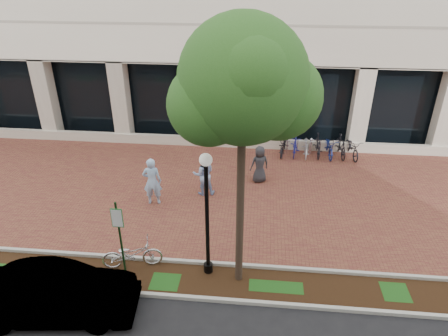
# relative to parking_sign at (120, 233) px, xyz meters

# --- Properties ---
(ground) EXTENTS (120.00, 120.00, 0.00)m
(ground) POSITION_rel_parking_sign_xyz_m (2.64, 5.41, -1.74)
(ground) COLOR black
(ground) RESTS_ON ground
(brick_plaza) EXTENTS (40.00, 9.00, 0.01)m
(brick_plaza) POSITION_rel_parking_sign_xyz_m (2.64, 5.41, -1.74)
(brick_plaza) COLOR brown
(brick_plaza) RESTS_ON ground
(planting_strip) EXTENTS (40.00, 1.50, 0.01)m
(planting_strip) POSITION_rel_parking_sign_xyz_m (2.64, 0.16, -1.74)
(planting_strip) COLOR black
(planting_strip) RESTS_ON ground
(curb_plaza_side) EXTENTS (40.00, 0.12, 0.12)m
(curb_plaza_side) POSITION_rel_parking_sign_xyz_m (2.64, 0.91, -1.68)
(curb_plaza_side) COLOR #AFAFA5
(curb_plaza_side) RESTS_ON ground
(curb_street_side) EXTENTS (40.00, 0.12, 0.12)m
(curb_street_side) POSITION_rel_parking_sign_xyz_m (2.64, -0.59, -1.68)
(curb_street_side) COLOR #AFAFA5
(curb_street_side) RESTS_ON ground
(parking_sign) EXTENTS (0.34, 0.07, 2.79)m
(parking_sign) POSITION_rel_parking_sign_xyz_m (0.00, 0.00, 0.00)
(parking_sign) COLOR #153A18
(parking_sign) RESTS_ON ground
(lamppost) EXTENTS (0.36, 0.36, 4.08)m
(lamppost) POSITION_rel_parking_sign_xyz_m (2.43, 0.61, 0.57)
(lamppost) COLOR black
(lamppost) RESTS_ON ground
(street_tree) EXTENTS (3.74, 3.12, 7.70)m
(street_tree) POSITION_rel_parking_sign_xyz_m (3.44, 0.42, 4.20)
(street_tree) COLOR #413125
(street_tree) RESTS_ON ground
(locked_bicycle) EXTENTS (1.98, 1.08, 0.98)m
(locked_bicycle) POSITION_rel_parking_sign_xyz_m (0.04, 0.61, -1.25)
(locked_bicycle) COLOR #BCBDC1
(locked_bicycle) RESTS_ON ground
(pedestrian_left) EXTENTS (0.77, 0.56, 1.97)m
(pedestrian_left) POSITION_rel_parking_sign_xyz_m (-0.25, 4.29, -0.76)
(pedestrian_left) COLOR #9BC1E8
(pedestrian_left) RESTS_ON ground
(pedestrian_mid) EXTENTS (1.01, 0.86, 1.82)m
(pedestrian_mid) POSITION_rel_parking_sign_xyz_m (1.64, 5.20, -0.83)
(pedestrian_mid) COLOR #92ACD9
(pedestrian_mid) RESTS_ON ground
(pedestrian_right) EXTENTS (0.95, 0.79, 1.65)m
(pedestrian_right) POSITION_rel_parking_sign_xyz_m (3.87, 6.45, -0.92)
(pedestrian_right) COLOR #28292D
(pedestrian_right) RESTS_ON ground
(bollard) EXTENTS (0.12, 0.12, 0.88)m
(bollard) POSITION_rel_parking_sign_xyz_m (6.35, 9.41, -1.30)
(bollard) COLOR silver
(bollard) RESTS_ON ground
(bike_rack_cluster) EXTENTS (4.21, 1.89, 1.06)m
(bike_rack_cluster) POSITION_rel_parking_sign_xyz_m (6.68, 9.35, -1.25)
(bike_rack_cluster) COLOR black
(bike_rack_cluster) RESTS_ON ground
(sedan_near_curb) EXTENTS (4.41, 1.94, 1.41)m
(sedan_near_curb) POSITION_rel_parking_sign_xyz_m (-1.40, -1.45, -1.04)
(sedan_near_curb) COLOR #A2A2A7
(sedan_near_curb) RESTS_ON ground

